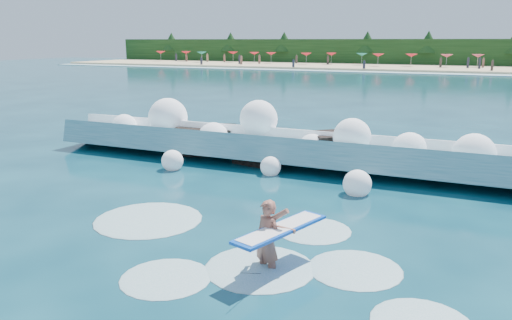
% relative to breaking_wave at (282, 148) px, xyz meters
% --- Properties ---
extents(ground, '(200.00, 200.00, 0.00)m').
position_rel_breaking_wave_xyz_m(ground, '(-0.58, -6.61, -0.59)').
color(ground, '#072E3F').
rests_on(ground, ground).
extents(beach, '(140.00, 20.00, 0.40)m').
position_rel_breaking_wave_xyz_m(beach, '(-0.58, 71.39, -0.39)').
color(beach, tan).
rests_on(beach, ground).
extents(wet_band, '(140.00, 5.00, 0.08)m').
position_rel_breaking_wave_xyz_m(wet_band, '(-0.58, 60.39, -0.55)').
color(wet_band, silver).
rests_on(wet_band, ground).
extents(treeline, '(140.00, 4.00, 5.00)m').
position_rel_breaking_wave_xyz_m(treeline, '(-0.58, 81.39, 1.91)').
color(treeline, black).
rests_on(treeline, ground).
extents(breaking_wave, '(19.71, 3.00, 1.70)m').
position_rel_breaking_wave_xyz_m(breaking_wave, '(0.00, 0.00, 0.00)').
color(breaking_wave, teal).
rests_on(breaking_wave, ground).
extents(rock_cluster, '(8.47, 3.40, 1.43)m').
position_rel_breaking_wave_xyz_m(rock_cluster, '(-1.10, 0.36, -0.14)').
color(rock_cluster, black).
rests_on(rock_cluster, ground).
extents(surfer_with_board, '(1.32, 2.97, 1.81)m').
position_rel_breaking_wave_xyz_m(surfer_with_board, '(3.21, -8.96, 0.08)').
color(surfer_with_board, '#955645').
rests_on(surfer_with_board, ground).
extents(wave_spray, '(15.46, 4.52, 2.52)m').
position_rel_breaking_wave_xyz_m(wave_spray, '(-0.40, -0.21, 0.55)').
color(wave_spray, white).
rests_on(wave_spray, ground).
extents(surf_foam, '(9.73, 5.70, 0.15)m').
position_rel_breaking_wave_xyz_m(surf_foam, '(1.92, -8.31, -0.59)').
color(surf_foam, silver).
rests_on(surf_foam, ground).
extents(beach_umbrellas, '(113.46, 6.33, 0.50)m').
position_rel_breaking_wave_xyz_m(beach_umbrellas, '(-0.72, 73.58, 1.66)').
color(beach_umbrellas, red).
rests_on(beach_umbrellas, ground).
extents(beachgoers, '(103.94, 11.31, 1.92)m').
position_rel_breaking_wave_xyz_m(beachgoers, '(-0.67, 68.84, 0.51)').
color(beachgoers, '#3F332D').
rests_on(beachgoers, ground).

